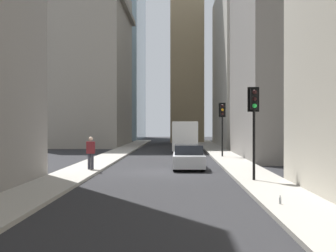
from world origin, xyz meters
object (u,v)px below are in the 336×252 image
sedan_silver (188,158)px  discarded_bottle (280,201)px  traffic_light_foreground (254,111)px  pedestrian (91,152)px  delivery_truck (184,136)px  traffic_light_midblock (222,117)px

sedan_silver → discarded_bottle: sedan_silver is taller
traffic_light_foreground → discarded_bottle: size_ratio=15.22×
pedestrian → sedan_silver: bearing=-72.6°
delivery_truck → pedestrian: bearing=162.9°
traffic_light_foreground → pedestrian: bearing=61.4°
delivery_truck → discarded_bottle: size_ratio=23.93×
traffic_light_foreground → pedestrian: traffic_light_foreground is taller
traffic_light_foreground → pedestrian: size_ratio=2.32×
traffic_light_foreground → traffic_light_midblock: bearing=-0.2°
traffic_light_midblock → pedestrian: traffic_light_midblock is taller
delivery_truck → pedestrian: 18.21m
delivery_truck → traffic_light_midblock: (-7.52, -2.78, 1.70)m
delivery_truck → discarded_bottle: delivery_truck is taller
sedan_silver → traffic_light_foreground: size_ratio=1.05×
traffic_light_midblock → discarded_bottle: traffic_light_midblock is taller
delivery_truck → traffic_light_foreground: 22.05m
traffic_light_midblock → pedestrian: size_ratio=2.31×
traffic_light_midblock → pedestrian: 12.97m
sedan_silver → pedestrian: 5.64m
sedan_silver → delivery_truck: bearing=-0.0°
discarded_bottle → traffic_light_midblock: bearing=-0.7°
traffic_light_foreground → traffic_light_midblock: 14.30m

